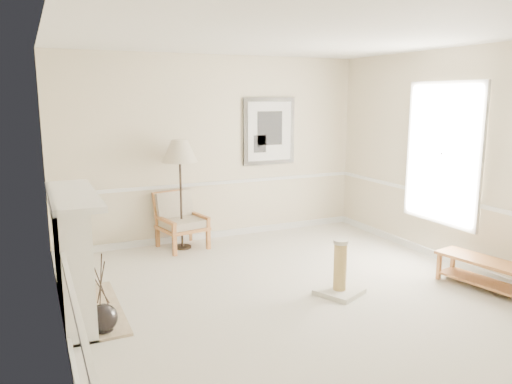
{
  "coord_description": "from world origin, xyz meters",
  "views": [
    {
      "loc": [
        -2.68,
        -4.68,
        2.27
      ],
      "look_at": [
        -0.21,
        0.7,
        1.13
      ],
      "focal_mm": 35.0,
      "sensor_mm": 36.0,
      "label": 1
    }
  ],
  "objects_px": {
    "armchair": "(179,217)",
    "scratching_post": "(340,277)",
    "floor_lamp": "(180,154)",
    "bench": "(491,271)",
    "floor_vase": "(103,319)"
  },
  "relations": [
    {
      "from": "armchair",
      "to": "floor_lamp",
      "type": "xyz_separation_m",
      "value": [
        0.01,
        -0.09,
        0.98
      ]
    },
    {
      "from": "scratching_post",
      "to": "floor_vase",
      "type": "bearing_deg",
      "value": 177.15
    },
    {
      "from": "scratching_post",
      "to": "armchair",
      "type": "bearing_deg",
      "value": 114.14
    },
    {
      "from": "floor_lamp",
      "to": "scratching_post",
      "type": "bearing_deg",
      "value": -65.26
    },
    {
      "from": "armchair",
      "to": "floor_vase",
      "type": "bearing_deg",
      "value": -132.55
    },
    {
      "from": "floor_lamp",
      "to": "bench",
      "type": "relative_size",
      "value": 1.23
    },
    {
      "from": "scratching_post",
      "to": "bench",
      "type": "bearing_deg",
      "value": -21.84
    },
    {
      "from": "floor_vase",
      "to": "scratching_post",
      "type": "xyz_separation_m",
      "value": [
        2.64,
        -0.13,
        0.06
      ]
    },
    {
      "from": "armchair",
      "to": "scratching_post",
      "type": "height_order",
      "value": "armchair"
    },
    {
      "from": "floor_vase",
      "to": "bench",
      "type": "xyz_separation_m",
      "value": [
        4.3,
        -0.8,
        0.1
      ]
    },
    {
      "from": "floor_lamp",
      "to": "bench",
      "type": "distance_m",
      "value": 4.4
    },
    {
      "from": "floor_vase",
      "to": "armchair",
      "type": "height_order",
      "value": "armchair"
    },
    {
      "from": "floor_vase",
      "to": "bench",
      "type": "relative_size",
      "value": 0.61
    },
    {
      "from": "floor_vase",
      "to": "bench",
      "type": "bearing_deg",
      "value": -10.5
    },
    {
      "from": "floor_lamp",
      "to": "scratching_post",
      "type": "height_order",
      "value": "floor_lamp"
    }
  ]
}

